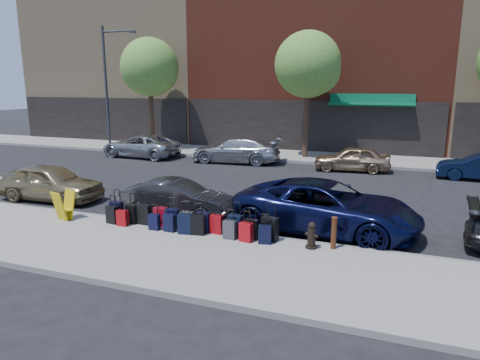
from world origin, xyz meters
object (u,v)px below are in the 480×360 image
at_px(streetlight, 108,80).
at_px(car_near_2, 326,207).
at_px(car_near_1, 177,199).
at_px(car_far_0, 141,146).
at_px(car_far_2, 352,159).
at_px(display_rack, 64,206).
at_px(car_near_0, 51,182).
at_px(car_far_1, 236,150).
at_px(bollard, 334,232).
at_px(tree_center, 310,66).
at_px(tree_left, 151,69).
at_px(suitcase_front_5, 187,220).
at_px(fire_hydrant, 312,236).

height_order(streetlight, car_near_2, streetlight).
height_order(car_near_1, car_far_0, car_far_0).
height_order(streetlight, car_far_2, streetlight).
height_order(display_rack, car_near_1, car_near_1).
relative_size(car_near_0, car_far_1, 0.82).
bearing_deg(bollard, car_far_0, 139.21).
xyz_separation_m(tree_center, car_near_1, (-1.81, -12.81, -4.79)).
bearing_deg(tree_left, car_far_2, -11.45).
distance_m(tree_center, car_near_0, 15.38).
bearing_deg(tree_center, display_rack, -108.05).
bearing_deg(tree_left, streetlight, -166.61).
xyz_separation_m(tree_center, car_far_1, (-3.62, -2.49, -4.68)).
xyz_separation_m(display_rack, car_far_1, (1.20, 12.30, 0.12)).
xyz_separation_m(car_near_0, car_far_0, (-2.42, 9.93, -0.02)).
height_order(suitcase_front_5, car_near_2, car_near_2).
distance_m(fire_hydrant, bollard, 0.59).
bearing_deg(fire_hydrant, car_far_0, 158.30).
relative_size(car_far_0, car_far_1, 0.98).
height_order(tree_left, suitcase_front_5, tree_left).
bearing_deg(car_near_2, car_near_0, 97.10).
relative_size(suitcase_front_5, bollard, 1.01).
xyz_separation_m(suitcase_front_5, car_near_0, (-6.70, 1.63, 0.28)).
distance_m(suitcase_front_5, car_far_1, 12.13).
bearing_deg(tree_center, tree_left, 180.00).
height_order(car_far_0, car_far_2, car_far_0).
distance_m(car_near_1, car_far_0, 12.90).
bearing_deg(bollard, tree_left, 134.64).
bearing_deg(display_rack, tree_left, 127.56).
bearing_deg(car_near_0, display_rack, -131.99).
bearing_deg(car_near_2, streetlight, 61.18).
bearing_deg(car_far_2, car_near_0, -52.11).
height_order(car_near_0, car_near_1, car_near_0).
height_order(car_near_1, car_near_2, car_near_2).
height_order(fire_hydrant, display_rack, display_rack).
bearing_deg(tree_center, car_near_1, -98.05).
bearing_deg(tree_left, car_far_0, -76.04).
xyz_separation_m(suitcase_front_5, car_far_0, (-9.12, 11.56, 0.26)).
xyz_separation_m(car_near_2, car_far_1, (-6.77, 10.08, -0.04)).
bearing_deg(display_rack, bollard, 19.77).
bearing_deg(car_near_2, car_far_2, 8.30).
xyz_separation_m(tree_center, fire_hydrant, (3.08, -14.47, -4.93)).
relative_size(car_near_1, car_far_0, 0.76).
relative_size(bollard, car_far_0, 0.17).
height_order(display_rack, car_near_0, car_near_0).
relative_size(tree_center, car_near_2, 1.31).
bearing_deg(car_far_0, display_rack, 26.11).
bearing_deg(bollard, display_rack, -176.77).
distance_m(fire_hydrant, car_near_2, 1.93).
height_order(fire_hydrant, car_far_2, car_far_2).
height_order(display_rack, car_far_1, car_far_1).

